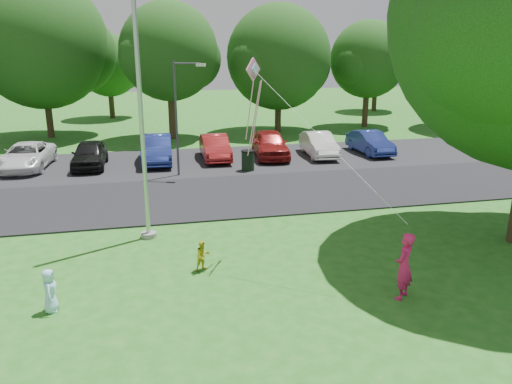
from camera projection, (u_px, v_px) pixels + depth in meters
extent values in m
plane|color=#206019|center=(298.00, 299.00, 12.26)|extent=(120.00, 120.00, 0.00)
cube|color=black|center=(233.00, 195.00, 20.67)|extent=(60.00, 6.00, 0.06)
cube|color=black|center=(212.00, 161.00, 26.75)|extent=(42.00, 7.00, 0.06)
cylinder|color=#B7BABF|center=(139.00, 80.00, 14.78)|extent=(0.14, 0.14, 10.00)
cylinder|color=gray|center=(149.00, 235.00, 16.17)|extent=(0.50, 0.50, 0.16)
cylinder|color=#3F3F44|center=(176.00, 120.00, 23.01)|extent=(0.11, 0.11, 5.35)
cylinder|color=#3F3F44|center=(187.00, 63.00, 22.19)|extent=(1.18, 0.55, 0.07)
cube|color=silver|center=(201.00, 65.00, 22.11)|extent=(0.45, 0.34, 0.12)
cylinder|color=black|center=(248.00, 162.00, 24.51)|extent=(0.63, 0.63, 1.00)
cylinder|color=black|center=(248.00, 151.00, 24.36)|extent=(0.67, 0.67, 0.06)
sphere|color=#143B10|center=(503.00, 32.00, 12.63)|extent=(4.68, 4.68, 4.68)
cylinder|color=#332316|center=(49.00, 114.00, 33.39)|extent=(0.44, 0.44, 3.19)
sphere|color=#143B10|center=(41.00, 43.00, 32.10)|extent=(8.50, 8.50, 8.50)
sphere|color=#143B10|center=(74.00, 53.00, 33.48)|extent=(5.53, 5.53, 5.53)
sphere|color=#143B10|center=(9.00, 50.00, 30.86)|extent=(5.10, 5.10, 5.10)
cylinder|color=#332316|center=(172.00, 113.00, 32.87)|extent=(0.44, 0.44, 3.43)
sphere|color=#143B10|center=(169.00, 51.00, 31.77)|extent=(6.27, 6.27, 6.27)
sphere|color=#143B10|center=(190.00, 59.00, 32.79)|extent=(4.07, 4.07, 4.07)
sphere|color=#143B10|center=(149.00, 57.00, 30.86)|extent=(3.76, 3.76, 3.76)
cylinder|color=#332316|center=(278.00, 113.00, 35.77)|extent=(0.44, 0.44, 2.66)
sphere|color=#143B10|center=(279.00, 57.00, 34.68)|extent=(7.27, 7.27, 7.27)
sphere|color=#143B10|center=(298.00, 65.00, 35.86)|extent=(4.72, 4.72, 4.72)
sphere|color=#143B10|center=(261.00, 63.00, 33.62)|extent=(4.36, 4.36, 4.36)
cylinder|color=#332316|center=(366.00, 107.00, 37.90)|extent=(0.44, 0.44, 3.02)
sphere|color=#143B10|center=(368.00, 59.00, 36.91)|extent=(5.67, 5.67, 5.67)
sphere|color=#143B10|center=(380.00, 65.00, 37.83)|extent=(3.68, 3.68, 3.68)
sphere|color=#143B10|center=(358.00, 64.00, 36.09)|extent=(3.40, 3.40, 3.40)
cylinder|color=#332316|center=(490.00, 105.00, 37.23)|extent=(0.44, 0.44, 3.42)
sphere|color=#143B10|center=(499.00, 38.00, 35.88)|extent=(8.77, 8.77, 8.77)
sphere|color=#143B10|center=(487.00, 44.00, 34.61)|extent=(5.26, 5.26, 5.26)
cylinder|color=#332316|center=(111.00, 103.00, 42.43)|extent=(0.44, 0.44, 2.60)
sphere|color=#143B10|center=(108.00, 65.00, 41.55)|extent=(5.20, 5.20, 5.20)
sphere|color=#143B10|center=(123.00, 69.00, 42.40)|extent=(3.38, 3.38, 3.38)
sphere|color=#143B10|center=(95.00, 69.00, 40.80)|extent=(3.12, 3.12, 3.12)
cylinder|color=#332316|center=(375.00, 97.00, 47.05)|extent=(0.44, 0.44, 2.60)
sphere|color=#143B10|center=(377.00, 63.00, 46.17)|extent=(5.20, 5.20, 5.20)
sphere|color=#143B10|center=(385.00, 67.00, 47.01)|extent=(3.38, 3.38, 3.38)
sphere|color=#143B10|center=(369.00, 66.00, 45.41)|extent=(3.12, 3.12, 3.12)
imported|color=silver|center=(26.00, 156.00, 24.83)|extent=(2.41, 4.66, 1.26)
imported|color=black|center=(90.00, 154.00, 25.11)|extent=(1.69, 3.95, 1.33)
imported|color=navy|center=(157.00, 149.00, 26.09)|extent=(1.69, 4.41, 1.43)
imported|color=maroon|center=(215.00, 147.00, 26.84)|extent=(1.47, 4.00, 1.31)
imported|color=maroon|center=(270.00, 144.00, 27.34)|extent=(2.13, 4.47, 1.47)
imported|color=silver|center=(319.00, 144.00, 27.64)|extent=(1.68, 4.06, 1.31)
imported|color=navy|center=(370.00, 142.00, 28.31)|extent=(1.46, 3.90, 1.27)
imported|color=#D21C5E|center=(404.00, 266.00, 12.07)|extent=(0.73, 0.71, 1.70)
imported|color=gold|center=(203.00, 256.00, 13.71)|extent=(0.51, 0.46, 0.86)
imported|color=#A6DFFF|center=(50.00, 291.00, 11.54)|extent=(0.34, 0.52, 1.05)
cube|color=pink|center=(253.00, 69.00, 13.37)|extent=(0.49, 0.45, 0.62)
cube|color=#8CC6E5|center=(255.00, 69.00, 13.34)|extent=(0.24, 0.23, 0.30)
cylinder|color=white|center=(326.00, 142.00, 12.57)|extent=(3.00, 3.43, 3.45)
cylinder|color=pink|center=(250.00, 110.00, 13.65)|extent=(0.20, 0.26, 1.66)
cylinder|color=pink|center=(256.00, 115.00, 13.78)|extent=(0.23, 0.43, 1.90)
cylinder|color=pink|center=(254.00, 120.00, 13.67)|extent=(0.25, 0.64, 2.12)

